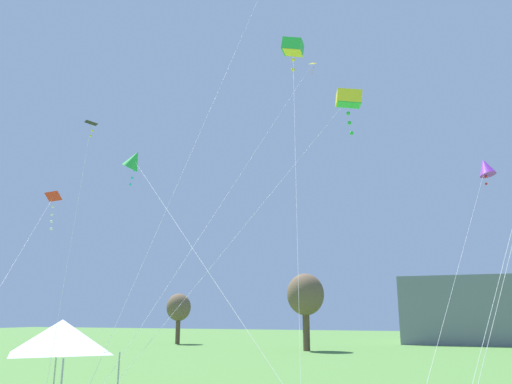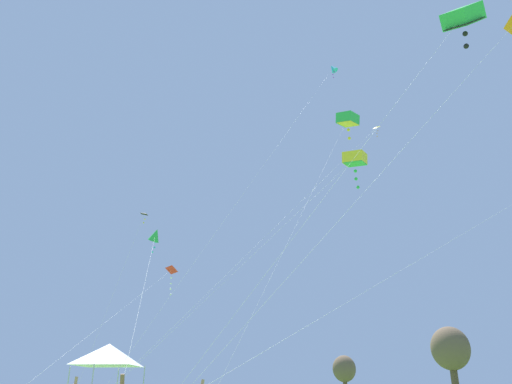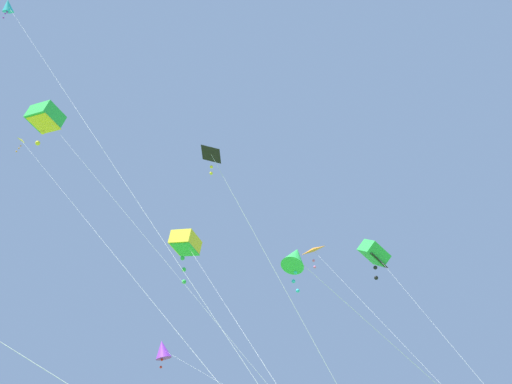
% 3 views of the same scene
% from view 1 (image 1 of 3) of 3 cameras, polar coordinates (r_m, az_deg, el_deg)
% --- Properties ---
extents(tree_far_left, '(3.83, 3.83, 7.74)m').
position_cam_1_polar(tree_far_left, '(52.93, 5.68, -11.68)').
color(tree_far_left, brown).
rests_on(tree_far_left, ground).
extents(tree_far_centre, '(3.05, 3.05, 6.17)m').
position_cam_1_polar(tree_far_centre, '(65.41, -8.83, -12.96)').
color(tree_far_centre, brown).
rests_on(tree_far_centre, ground).
extents(festival_tent, '(2.74, 2.74, 3.44)m').
position_cam_1_polar(festival_tent, '(16.57, -21.36, -15.13)').
color(festival_tent, '#B7B7BC').
rests_on(festival_tent, ground).
extents(kite_yellow_delta_0, '(1.53, 22.06, 21.34)m').
position_cam_1_polar(kite_yellow_delta_0, '(35.67, 5.92, 13.57)').
color(kite_yellow_delta_0, silver).
rests_on(kite_yellow_delta_0, ground).
extents(kite_green_box_1, '(5.79, 17.78, 21.56)m').
position_cam_1_polar(kite_green_box_1, '(34.70, 4.23, 16.13)').
color(kite_green_box_1, silver).
rests_on(kite_green_box_1, ground).
extents(kite_red_delta_2, '(11.33, 15.60, 10.52)m').
position_cam_1_polar(kite_red_delta_2, '(30.69, -22.15, -0.69)').
color(kite_red_delta_2, silver).
rests_on(kite_red_delta_2, ground).
extents(kite_green_diamond_4, '(9.59, 6.50, 9.06)m').
position_cam_1_polar(kite_green_diamond_4, '(17.31, -13.76, 3.52)').
color(kite_green_diamond_4, silver).
rests_on(kite_green_diamond_4, ground).
extents(kite_black_delta_5, '(3.05, 4.51, 10.72)m').
position_cam_1_polar(kite_black_delta_5, '(19.65, -18.36, 6.93)').
color(kite_black_delta_5, silver).
rests_on(kite_black_delta_5, ground).
extents(kite_yellow_box_7, '(6.08, 13.41, 14.40)m').
position_cam_1_polar(kite_yellow_box_7, '(25.42, 10.53, 10.36)').
color(kite_yellow_box_7, silver).
rests_on(kite_yellow_box_7, ground).
extents(kite_purple_diamond_9, '(4.55, 23.57, 12.45)m').
position_cam_1_polar(kite_purple_diamond_9, '(31.65, 24.75, 2.58)').
color(kite_purple_diamond_9, silver).
rests_on(kite_purple_diamond_9, ground).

